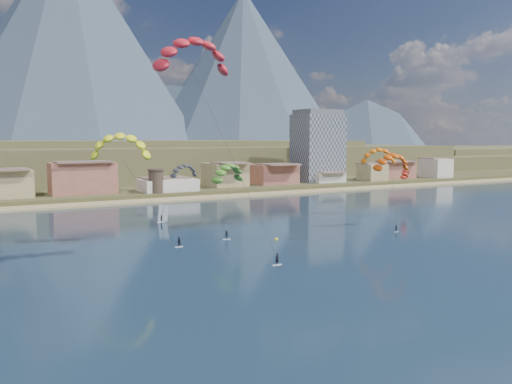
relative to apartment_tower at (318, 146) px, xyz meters
The scene contains 16 objects.
ground 154.68m from the apartment_tower, 123.59° to the right, with size 2400.00×2400.00×0.00m, color black.
beach 89.54m from the apartment_tower, 165.49° to the right, with size 2200.00×12.00×0.90m.
land 440.64m from the apartment_tower, 101.13° to the left, with size 2200.00×900.00×4.00m.
foothills 122.11m from the apartment_tower, 120.93° to the left, with size 940.00×210.00×18.00m.
town 125.53m from the apartment_tower, behind, with size 400.00×24.00×12.00m.
apartment_tower is the anchor object (origin of this frame).
watchtower 82.02m from the apartment_tower, behind, with size 5.82×5.82×8.60m.
kitesurfer_red 150.65m from the apartment_tower, 133.92° to the right, with size 18.47×13.58×39.95m.
kitesurfer_yellow 139.98m from the apartment_tower, 142.23° to the right, with size 15.82×15.24×24.78m.
kitesurfer_orange 109.37m from the apartment_tower, 116.45° to the right, with size 10.26×9.80×18.95m.
kitesurfer_green 115.52m from the apartment_tower, 136.39° to the right, with size 13.72×18.88×19.59m.
distant_kite_dark 104.21m from the apartment_tower, 146.10° to the right, with size 8.86×6.49×16.13m.
distant_kite_orange 88.51m from the apartment_tower, 114.70° to the right, with size 10.88×8.16×20.30m.
distant_kite_red 63.29m from the apartment_tower, 97.88° to the right, with size 7.87×7.67×13.27m.
windsurfer 116.49m from the apartment_tower, 145.65° to the right, with size 2.53×2.77×4.38m.
buoy 129.81m from the apartment_tower, 129.53° to the right, with size 0.72×0.72×0.72m.
Camera 1 is at (-52.70, -62.97, 21.21)m, focal length 36.38 mm.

